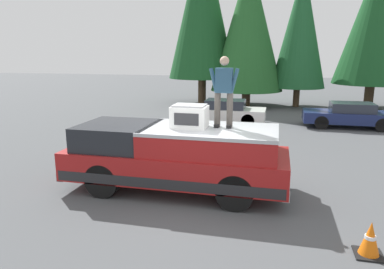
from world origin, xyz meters
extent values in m
plane|color=#4C4F51|center=(0.00, 0.00, 0.00)|extent=(90.00, 90.00, 0.00)
cube|color=maroon|center=(0.44, 0.77, 0.70)|extent=(2.00, 5.50, 0.70)
cube|color=#232326|center=(0.44, 0.77, 0.51)|extent=(2.01, 5.39, 0.24)
cube|color=black|center=(0.44, 2.28, 1.35)|extent=(1.84, 1.87, 0.60)
cube|color=maroon|center=(0.44, -0.11, 1.31)|extent=(1.92, 3.19, 0.52)
cube|color=#A8AAAF|center=(0.44, -0.11, 1.61)|extent=(1.94, 3.19, 0.08)
cube|color=#232326|center=(0.44, 3.46, 0.43)|extent=(1.96, 0.16, 0.20)
cube|color=#B2B5BA|center=(0.44, -1.92, 0.43)|extent=(1.96, 0.16, 0.20)
cylinder|color=black|center=(-0.41, 2.36, 0.42)|extent=(0.30, 0.84, 0.84)
cylinder|color=black|center=(1.29, 2.36, 0.42)|extent=(0.30, 0.84, 0.84)
cylinder|color=black|center=(-0.41, -0.83, 0.42)|extent=(0.30, 0.84, 0.84)
cylinder|color=black|center=(1.29, -0.83, 0.42)|extent=(0.30, 0.84, 0.84)
cube|color=white|center=(0.39, 0.39, 1.91)|extent=(0.64, 0.84, 0.52)
cube|color=#2D2D30|center=(0.07, 0.39, 1.91)|extent=(0.01, 0.59, 0.29)
cube|color=#99999E|center=(0.39, 0.39, 2.19)|extent=(0.58, 0.76, 0.04)
cylinder|color=#423D38|center=(0.64, -0.54, 2.07)|extent=(0.15, 0.15, 0.84)
cube|color=black|center=(0.60, -0.54, 1.69)|extent=(0.26, 0.11, 0.08)
cylinder|color=#423D38|center=(0.64, -0.24, 2.07)|extent=(0.15, 0.15, 0.84)
cube|color=black|center=(0.60, -0.24, 1.69)|extent=(0.26, 0.11, 0.08)
cube|color=#335B7A|center=(0.64, -0.39, 2.78)|extent=(0.24, 0.40, 0.58)
sphere|color=beige|center=(0.64, -0.39, 3.23)|extent=(0.22, 0.22, 0.22)
cylinder|color=#335B7A|center=(0.61, -0.63, 2.78)|extent=(0.09, 0.23, 0.58)
cylinder|color=#335B7A|center=(0.61, -0.14, 2.78)|extent=(0.09, 0.23, 0.58)
cube|color=navy|center=(9.80, -4.92, 0.49)|extent=(1.64, 4.10, 0.50)
cube|color=#282D38|center=(9.80, -5.02, 0.95)|extent=(1.31, 1.89, 0.42)
cylinder|color=black|center=(9.08, -3.65, 0.31)|extent=(0.20, 0.62, 0.62)
cylinder|color=black|center=(10.52, -3.65, 0.31)|extent=(0.20, 0.62, 0.62)
cylinder|color=black|center=(9.08, -6.19, 0.31)|extent=(0.20, 0.62, 0.62)
cylinder|color=black|center=(10.52, -6.19, 0.31)|extent=(0.20, 0.62, 0.62)
cube|color=white|center=(9.51, 0.93, 0.49)|extent=(1.64, 4.10, 0.50)
cube|color=#282D38|center=(9.51, 0.83, 0.95)|extent=(1.31, 1.89, 0.42)
cylinder|color=black|center=(8.79, 2.20, 0.31)|extent=(0.20, 0.62, 0.62)
cylinder|color=black|center=(10.23, 2.20, 0.31)|extent=(0.20, 0.62, 0.62)
cylinder|color=black|center=(8.79, -0.34, 0.31)|extent=(0.20, 0.62, 0.62)
cylinder|color=black|center=(10.23, -0.34, 0.31)|extent=(0.20, 0.62, 0.62)
cube|color=black|center=(-1.70, -3.31, 0.01)|extent=(0.47, 0.47, 0.03)
cone|color=orange|center=(-1.70, -3.31, 0.31)|extent=(0.36, 0.36, 0.62)
cylinder|color=white|center=(-1.70, -3.31, 0.34)|extent=(0.19, 0.19, 0.06)
cylinder|color=#4C3826|center=(16.31, -7.17, 0.76)|extent=(0.55, 0.55, 1.53)
cone|color=#194C23|center=(16.31, -7.17, 5.53)|extent=(4.60, 4.60, 8.00)
cylinder|color=#4C3826|center=(16.08, -2.82, 0.62)|extent=(0.40, 0.40, 1.24)
cone|color=#1E562D|center=(16.08, -2.82, 4.92)|extent=(3.36, 3.36, 7.36)
cylinder|color=#4C3826|center=(15.68, 0.36, 0.51)|extent=(0.55, 0.55, 1.01)
cone|color=#235B28|center=(15.68, 0.36, 5.07)|extent=(4.58, 4.58, 8.12)
cylinder|color=#4C3826|center=(16.23, 3.42, 0.86)|extent=(0.54, 0.54, 1.73)
cone|color=#194C23|center=(16.23, 3.42, 6.44)|extent=(4.48, 4.48, 9.42)
camera|label=1|loc=(-7.82, -1.63, 3.43)|focal=33.44mm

